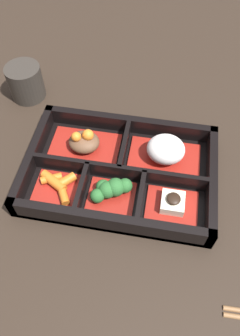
{
  "coord_description": "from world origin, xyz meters",
  "views": [
    {
      "loc": [
        0.06,
        -0.32,
        0.49
      ],
      "look_at": [
        0.0,
        0.0,
        0.03
      ],
      "focal_mm": 35.0,
      "sensor_mm": 36.0,
      "label": 1
    }
  ],
  "objects": [
    {
      "name": "ground_plane",
      "position": [
        0.0,
        0.0,
        0.0
      ],
      "size": [
        3.0,
        3.0,
        0.0
      ],
      "primitive_type": "plane",
      "color": "black"
    },
    {
      "name": "bento_rim",
      "position": [
        -0.0,
        -0.0,
        0.02
      ],
      "size": [
        0.33,
        0.22,
        0.04
      ],
      "color": "black",
      "rests_on": "ground_plane"
    },
    {
      "name": "tea_cup",
      "position": [
        -0.23,
        0.17,
        0.04
      ],
      "size": [
        0.07,
        0.07,
        0.07
      ],
      "color": "#2D2823",
      "rests_on": "ground_plane"
    },
    {
      "name": "bowl_tofu",
      "position": [
        0.1,
        -0.05,
        0.02
      ],
      "size": [
        0.09,
        0.07,
        0.03
      ],
      "color": "maroon",
      "rests_on": "bento_base"
    },
    {
      "name": "bowl_carrots",
      "position": [
        -0.1,
        -0.05,
        0.02
      ],
      "size": [
        0.07,
        0.07,
        0.02
      ],
      "color": "maroon",
      "rests_on": "bento_base"
    },
    {
      "name": "bowl_stew",
      "position": [
        -0.07,
        0.04,
        0.02
      ],
      "size": [
        0.13,
        0.08,
        0.05
      ],
      "color": "maroon",
      "rests_on": "bento_base"
    },
    {
      "name": "bowl_rice",
      "position": [
        0.07,
        0.04,
        0.03
      ],
      "size": [
        0.13,
        0.08,
        0.05
      ],
      "color": "maroon",
      "rests_on": "bento_base"
    },
    {
      "name": "bowl_greens",
      "position": [
        -0.01,
        -0.05,
        0.03
      ],
      "size": [
        0.08,
        0.07,
        0.04
      ],
      "color": "maroon",
      "rests_on": "bento_base"
    },
    {
      "name": "bento_base",
      "position": [
        0.0,
        0.0,
        0.01
      ],
      "size": [
        0.33,
        0.22,
        0.01
      ],
      "color": "black",
      "rests_on": "ground_plane"
    }
  ]
}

